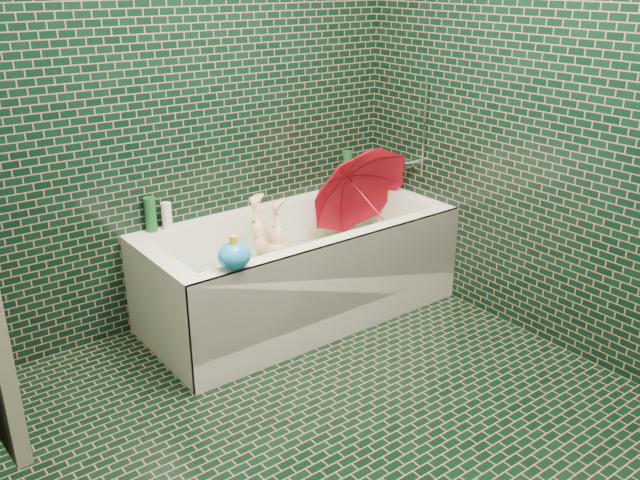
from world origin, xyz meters
TOP-DOWN VIEW (x-y plane):
  - floor at (0.00, 0.00)m, footprint 2.80×2.80m
  - wall_back at (0.00, 1.40)m, footprint 2.80×0.00m
  - wall_right at (1.30, 0.00)m, footprint 0.00×2.80m
  - bathtub at (0.45, 1.01)m, footprint 1.70×0.75m
  - bath_mat at (0.45, 1.02)m, footprint 1.35×0.47m
  - water at (0.45, 1.02)m, footprint 1.48×0.53m
  - faucet at (1.26, 1.02)m, footprint 0.18×0.19m
  - child at (0.30, 1.03)m, footprint 0.88×0.47m
  - umbrella at (0.93, 1.00)m, footprint 0.79×0.88m
  - soap_bottle_a at (1.24, 1.34)m, footprint 0.10×0.11m
  - soap_bottle_b at (1.17, 1.35)m, footprint 0.12×0.12m
  - soap_bottle_c at (1.23, 1.34)m, footprint 0.19×0.19m
  - bottle_right_tall at (1.03, 1.32)m, footprint 0.07×0.07m
  - bottle_right_pump at (1.20, 1.37)m, footprint 0.06×0.06m
  - bottle_left_tall at (-0.24, 1.36)m, footprint 0.08×0.08m
  - bottle_left_short at (-0.16, 1.34)m, footprint 0.06×0.06m
  - rubber_duck at (1.06, 1.34)m, footprint 0.12×0.10m
  - bath_toy at (-0.14, 0.69)m, footprint 0.19×0.17m

SIDE VIEW (x-z plane):
  - floor at x=0.00m, z-range 0.00..0.00m
  - bath_mat at x=0.45m, z-range 0.15..0.16m
  - bathtub at x=0.45m, z-range -0.06..0.49m
  - water at x=0.45m, z-range 0.30..0.30m
  - child at x=0.30m, z-range 0.16..0.46m
  - soap_bottle_a at x=1.24m, z-range 0.43..0.67m
  - soap_bottle_b at x=1.17m, z-range 0.45..0.65m
  - soap_bottle_c at x=1.23m, z-range 0.46..0.64m
  - umbrella at x=0.93m, z-range 0.11..1.02m
  - rubber_duck at x=1.06m, z-range 0.55..0.64m
  - bath_toy at x=-0.14m, z-range 0.54..0.70m
  - bottle_left_short at x=-0.16m, z-range 0.55..0.69m
  - bottle_right_pump at x=1.20m, z-range 0.55..0.72m
  - bottle_left_tall at x=-0.24m, z-range 0.55..0.73m
  - bottle_right_tall at x=1.03m, z-range 0.55..0.79m
  - faucet at x=1.26m, z-range 0.50..1.05m
  - wall_back at x=0.00m, z-range -0.15..2.65m
  - wall_right at x=1.30m, z-range -0.15..2.65m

